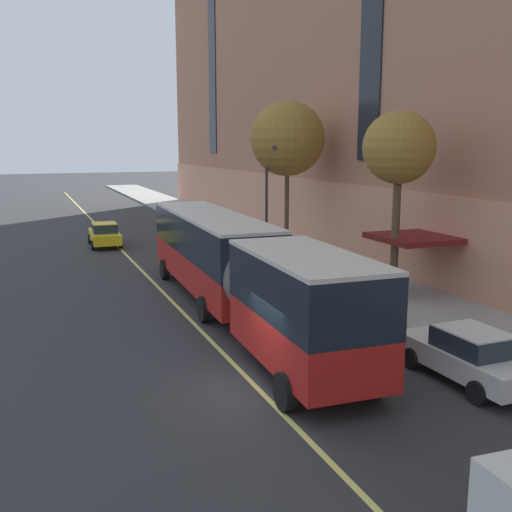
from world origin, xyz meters
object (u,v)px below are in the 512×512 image
at_px(parked_car_white_3, 468,355).
at_px(taxi_cab, 105,234).
at_px(street_tree_far_downtown, 287,139).
at_px(city_bus, 235,264).
at_px(street_tree_far_uptown, 399,149).
at_px(parked_car_silver_0, 186,222).
at_px(parked_car_white_2, 341,296).
at_px(street_lamp, 268,188).

bearing_deg(parked_car_white_3, taxi_cab, 103.46).
xyz_separation_m(parked_car_white_3, street_tree_far_downtown, (3.19, 19.51, 6.16)).
relative_size(city_bus, taxi_cab, 4.31).
distance_m(city_bus, taxi_cab, 19.01).
distance_m(city_bus, street_tree_far_uptown, 8.40).
relative_size(parked_car_silver_0, parked_car_white_3, 1.00).
bearing_deg(parked_car_white_3, city_bus, 115.80).
xyz_separation_m(parked_car_white_2, street_tree_far_downtown, (3.21, 12.31, 6.15)).
height_order(street_tree_far_uptown, street_tree_far_downtown, street_tree_far_downtown).
bearing_deg(street_tree_far_downtown, street_lamp, -162.41).
bearing_deg(parked_car_white_3, parked_car_white_2, 90.17).
bearing_deg(parked_car_silver_0, city_bus, -100.18).
height_order(parked_car_white_2, parked_car_white_3, same).
relative_size(parked_car_white_3, street_tree_far_downtown, 0.50).
xyz_separation_m(street_tree_far_uptown, street_tree_far_downtown, (0.00, 11.13, 0.51)).
xyz_separation_m(parked_car_silver_0, street_tree_far_uptown, (3.07, -23.02, 5.65)).
bearing_deg(taxi_cab, parked_car_white_2, -72.01).
bearing_deg(street_lamp, taxi_cab, 135.82).
height_order(street_tree_far_downtown, street_lamp, street_tree_far_downtown).
distance_m(parked_car_silver_0, parked_car_white_2, 24.20).
bearing_deg(street_tree_far_downtown, street_tree_far_uptown, -90.00).
height_order(parked_car_white_3, taxi_cab, same).
relative_size(parked_car_white_2, street_tree_far_uptown, 0.58).
bearing_deg(parked_car_white_2, taxi_cab, 107.99).
height_order(city_bus, parked_car_silver_0, city_bus).
xyz_separation_m(city_bus, street_lamp, (5.83, 10.74, 2.01)).
height_order(taxi_cab, street_lamp, street_lamp).
bearing_deg(parked_car_silver_0, street_lamp, -82.22).
xyz_separation_m(parked_car_white_2, parked_car_white_3, (0.02, -7.20, -0.00)).
height_order(parked_car_white_2, street_tree_far_uptown, street_tree_far_uptown).
relative_size(taxi_cab, street_tree_far_downtown, 0.50).
relative_size(parked_car_white_2, parked_car_white_3, 1.03).
relative_size(parked_car_white_3, street_lamp, 0.69).
height_order(city_bus, street_tree_far_downtown, street_tree_far_downtown).
distance_m(city_bus, street_tree_far_downtown, 14.15).
xyz_separation_m(parked_car_silver_0, parked_car_white_2, (-0.14, -24.20, 0.00)).
bearing_deg(parked_car_white_3, street_tree_far_downtown, 80.72).
bearing_deg(parked_car_silver_0, parked_car_white_2, -90.33).
relative_size(parked_car_silver_0, street_tree_far_downtown, 0.50).
bearing_deg(street_tree_far_uptown, parked_car_white_2, -159.86).
xyz_separation_m(city_bus, taxi_cab, (-2.47, 18.80, -1.35)).
distance_m(parked_car_silver_0, street_lamp, 12.89).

